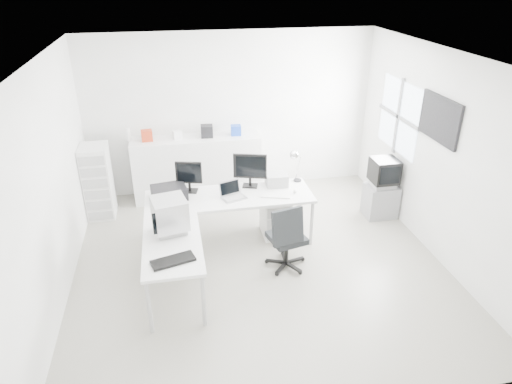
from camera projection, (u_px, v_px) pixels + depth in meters
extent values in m
cube|color=beige|center=(259.00, 262.00, 6.40)|extent=(5.00, 5.00, 0.01)
cube|color=white|center=(259.00, 57.00, 5.15)|extent=(5.00, 5.00, 0.01)
cube|color=white|center=(231.00, 114.00, 7.97)|extent=(5.00, 0.02, 2.80)
cube|color=white|center=(50.00, 187.00, 5.35)|extent=(0.02, 5.00, 2.80)
cube|color=white|center=(439.00, 157.00, 6.20)|extent=(0.02, 5.00, 2.80)
cube|color=silver|center=(275.00, 216.00, 6.94)|extent=(0.40, 0.50, 0.60)
cube|color=black|center=(169.00, 192.00, 6.48)|extent=(0.53, 0.45, 0.17)
cube|color=silver|center=(276.00, 196.00, 6.56)|extent=(0.44, 0.24, 0.02)
sphere|color=silver|center=(295.00, 191.00, 6.64)|extent=(0.06, 0.06, 0.06)
cube|color=#A1A1A1|center=(277.00, 179.00, 6.86)|extent=(0.33, 0.28, 0.18)
cube|color=black|center=(173.00, 261.00, 5.11)|extent=(0.52, 0.32, 0.03)
cube|color=gray|center=(380.00, 201.00, 7.47)|extent=(0.50, 0.41, 0.54)
cube|color=silver|center=(197.00, 167.00, 8.01)|extent=(2.20, 0.55, 1.10)
cube|color=#B13419|center=(147.00, 136.00, 7.59)|extent=(0.19, 0.18, 0.18)
cube|color=silver|center=(177.00, 135.00, 7.68)|extent=(0.17, 0.15, 0.14)
cube|color=black|center=(207.00, 131.00, 7.75)|extent=(0.21, 0.20, 0.20)
cube|color=#1942B5|center=(236.00, 130.00, 7.84)|extent=(0.18, 0.16, 0.17)
cylinder|color=silver|center=(128.00, 135.00, 7.56)|extent=(0.07, 0.07, 0.22)
cube|color=silver|center=(98.00, 182.00, 7.34)|extent=(0.42, 0.51, 1.21)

